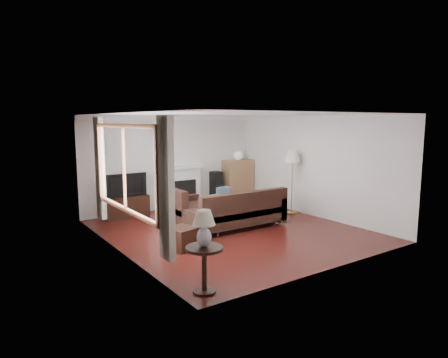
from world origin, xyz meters
TOP-DOWN VIEW (x-y plane):
  - room at (0.00, 0.00)m, footprint 5.10×5.60m
  - window at (-2.45, -0.20)m, footprint 0.12×2.74m
  - curtain_near at (-2.40, -1.72)m, footprint 0.10×0.35m
  - curtain_far at (-2.40, 1.32)m, footprint 0.10×0.35m
  - fireplace at (0.15, 2.64)m, footprint 1.40×0.26m
  - tv_stand at (-1.44, 2.48)m, footprint 1.07×0.48m
  - television at (-1.44, 2.48)m, footprint 0.99×0.13m
  - speaker_left at (-1.07, 2.55)m, footprint 0.24×0.29m
  - speaker_right at (1.27, 2.55)m, footprint 0.28×0.33m
  - bookshelf at (2.02, 2.51)m, footprint 0.89×0.42m
  - globe_lamp at (2.02, 2.51)m, footprint 0.27×0.27m
  - sectional_sofa at (0.22, 0.14)m, footprint 2.47×1.80m
  - coffee_table at (0.24, 1.35)m, footprint 1.31×0.87m
  - footstool at (-1.50, -0.49)m, footprint 0.60×0.60m
  - floor_lamp at (2.22, 0.46)m, footprint 0.47×0.47m
  - side_table at (-2.15, -2.34)m, footprint 0.52×0.52m
  - table_lamp at (-2.15, -2.34)m, footprint 0.31×0.31m

SIDE VIEW (x-z plane):
  - footstool at x=-1.50m, z-range 0.00..0.41m
  - coffee_table at x=0.24m, z-range 0.00..0.47m
  - tv_stand at x=-1.44m, z-range 0.00..0.54m
  - side_table at x=-2.15m, z-range 0.00..0.65m
  - sectional_sofa at x=0.22m, z-range 0.00..0.80m
  - speaker_left at x=-1.07m, z-range 0.00..0.84m
  - speaker_right at x=1.27m, z-range 0.00..0.94m
  - fireplace at x=0.15m, z-range 0.00..1.15m
  - bookshelf at x=2.02m, z-range 0.00..1.23m
  - floor_lamp at x=2.22m, z-range 0.00..1.64m
  - television at x=-1.44m, z-range 0.54..1.11m
  - table_lamp at x=-2.15m, z-range 0.65..1.16m
  - room at x=0.00m, z-range -0.02..2.52m
  - globe_lamp at x=2.02m, z-range 1.23..1.50m
  - curtain_near at x=-2.40m, z-range 0.35..2.45m
  - curtain_far at x=-2.40m, z-range 0.35..2.45m
  - window at x=-2.45m, z-range 0.78..2.32m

